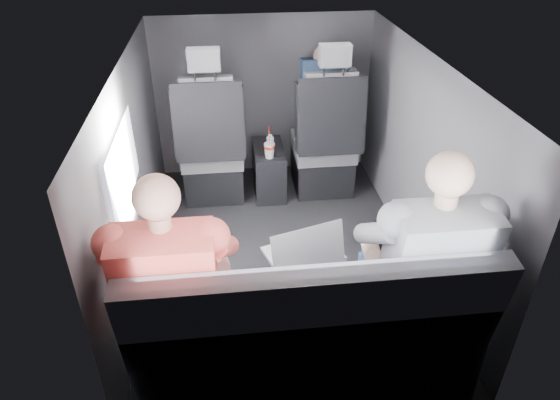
{
  "coord_description": "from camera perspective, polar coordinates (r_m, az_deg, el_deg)",
  "views": [
    {
      "loc": [
        -0.32,
        -2.72,
        2.16
      ],
      "look_at": [
        -0.01,
        -0.05,
        0.48
      ],
      "focal_mm": 32.0,
      "sensor_mm": 36.0,
      "label": 1
    }
  ],
  "objects": [
    {
      "name": "front_seat_left",
      "position": [
        3.97,
        -7.77,
        5.35
      ],
      "size": [
        0.52,
        0.58,
        1.26
      ],
      "color": "black",
      "rests_on": "floor"
    },
    {
      "name": "floor",
      "position": [
        3.49,
        0.14,
        -6.3
      ],
      "size": [
        2.6,
        2.6,
        0.0
      ],
      "primitive_type": "plane",
      "color": "black",
      "rests_on": "ground"
    },
    {
      "name": "side_window",
      "position": [
        2.79,
        -17.39,
        3.51
      ],
      "size": [
        0.02,
        0.75,
        0.42
      ],
      "primitive_type": "cube",
      "color": "white",
      "rests_on": "panel_left"
    },
    {
      "name": "panel_back",
      "position": [
        2.08,
        4.49,
        -13.67
      ],
      "size": [
        1.8,
        0.02,
        1.35
      ],
      "primitive_type": "cube",
      "color": "#56565B",
      "rests_on": "floor"
    },
    {
      "name": "laptop_white",
      "position": [
        2.47,
        -11.13,
        -6.96
      ],
      "size": [
        0.37,
        0.4,
        0.23
      ],
      "color": "silver",
      "rests_on": "passenger_rear_left"
    },
    {
      "name": "panel_front",
      "position": [
        4.3,
        -1.91,
        11.71
      ],
      "size": [
        1.8,
        0.02,
        1.35
      ],
      "primitive_type": "cube",
      "color": "#56565B",
      "rests_on": "floor"
    },
    {
      "name": "panel_right",
      "position": [
        3.33,
        15.76,
        4.22
      ],
      "size": [
        0.02,
        2.6,
        1.35
      ],
      "primitive_type": "cube",
      "color": "#56565B",
      "rests_on": "floor"
    },
    {
      "name": "laptop_silver",
      "position": [
        2.47,
        2.89,
        -6.09
      ],
      "size": [
        0.43,
        0.42,
        0.26
      ],
      "color": "silver",
      "rests_on": "rear_bench"
    },
    {
      "name": "water_bottle",
      "position": [
        3.9,
        -1.13,
        6.3
      ],
      "size": [
        0.06,
        0.06,
        0.16
      ],
      "color": "#A9CAE5",
      "rests_on": "center_console"
    },
    {
      "name": "front_seat_right",
      "position": [
        4.05,
        5.12,
        6.03
      ],
      "size": [
        0.52,
        0.58,
        1.26
      ],
      "color": "black",
      "rests_on": "floor"
    },
    {
      "name": "rear_bench",
      "position": [
        2.51,
        3.11,
        -15.7
      ],
      "size": [
        1.6,
        0.57,
        0.92
      ],
      "color": "slate",
      "rests_on": "floor"
    },
    {
      "name": "passenger_rear_left",
      "position": [
        2.33,
        -12.06,
        -9.4
      ],
      "size": [
        0.53,
        0.64,
        1.26
      ],
      "color": "#313136",
      "rests_on": "rear_bench"
    },
    {
      "name": "seatbelt",
      "position": [
        3.74,
        5.92,
        10.42
      ],
      "size": [
        0.35,
        0.11,
        0.59
      ],
      "primitive_type": "cube",
      "rotation": [
        -0.14,
        0.49,
        0.0
      ],
      "color": "black",
      "rests_on": "front_seat_right"
    },
    {
      "name": "laptop_black",
      "position": [
        2.65,
        14.72,
        -4.34
      ],
      "size": [
        0.43,
        0.45,
        0.26
      ],
      "color": "black",
      "rests_on": "passenger_rear_right"
    },
    {
      "name": "center_console",
      "position": [
        4.11,
        -1.29,
        3.47
      ],
      "size": [
        0.24,
        0.48,
        0.41
      ],
      "color": "black",
      "rests_on": "floor"
    },
    {
      "name": "ceiling",
      "position": [
        2.86,
        0.18,
        15.49
      ],
      "size": [
        2.6,
        2.6,
        0.0
      ],
      "primitive_type": "plane",
      "rotation": [
        3.14,
        0.0,
        0.0
      ],
      "color": "#B2B2AD",
      "rests_on": "panel_back"
    },
    {
      "name": "passenger_rear_right",
      "position": [
        2.47,
        15.78,
        -7.02
      ],
      "size": [
        0.54,
        0.66,
        1.29
      ],
      "color": "navy",
      "rests_on": "rear_bench"
    },
    {
      "name": "passenger_front_right",
      "position": [
        4.15,
        4.98,
        11.83
      ],
      "size": [
        0.37,
        0.37,
        0.72
      ],
      "color": "navy",
      "rests_on": "front_seat_right"
    },
    {
      "name": "panel_left",
      "position": [
        3.15,
        -16.32,
        2.47
      ],
      "size": [
        0.02,
        2.6,
        1.35
      ],
      "primitive_type": "cube",
      "color": "#56565B",
      "rests_on": "floor"
    },
    {
      "name": "soda_cup",
      "position": [
        3.84,
        -1.22,
        5.75
      ],
      "size": [
        0.08,
        0.08,
        0.26
      ],
      "color": "white",
      "rests_on": "center_console"
    }
  ]
}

